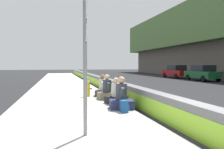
{
  "coord_description": "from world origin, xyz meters",
  "views": [
    {
      "loc": [
        -4.69,
        3.11,
        1.73
      ],
      "look_at": [
        6.58,
        0.39,
        1.24
      ],
      "focal_mm": 36.48,
      "sensor_mm": 36.0,
      "label": 1
    }
  ],
  "objects_px": {
    "seated_person_rear": "(107,91)",
    "backpack": "(124,106)",
    "fire_hydrant": "(88,88)",
    "seated_person_far": "(103,89)",
    "seated_person_middle": "(116,95)",
    "seated_person_foreground": "(121,99)",
    "parked_car_fourth": "(203,73)",
    "parked_car_midline": "(176,71)",
    "route_sign_post": "(85,42)"
  },
  "relations": [
    {
      "from": "seated_person_far",
      "to": "parked_car_fourth",
      "type": "height_order",
      "value": "parked_car_fourth"
    },
    {
      "from": "fire_hydrant",
      "to": "seated_person_far",
      "type": "xyz_separation_m",
      "value": [
        0.02,
        -0.78,
        -0.1
      ]
    },
    {
      "from": "seated_person_middle",
      "to": "backpack",
      "type": "height_order",
      "value": "seated_person_middle"
    },
    {
      "from": "fire_hydrant",
      "to": "seated_person_middle",
      "type": "bearing_deg",
      "value": -159.82
    },
    {
      "from": "route_sign_post",
      "to": "seated_person_middle",
      "type": "height_order",
      "value": "route_sign_post"
    },
    {
      "from": "seated_person_middle",
      "to": "parked_car_fourth",
      "type": "height_order",
      "value": "parked_car_fourth"
    },
    {
      "from": "seated_person_middle",
      "to": "fire_hydrant",
      "type": "bearing_deg",
      "value": 20.18
    },
    {
      "from": "seated_person_foreground",
      "to": "seated_person_middle",
      "type": "relative_size",
      "value": 1.09
    },
    {
      "from": "seated_person_rear",
      "to": "backpack",
      "type": "distance_m",
      "value": 3.03
    },
    {
      "from": "seated_person_rear",
      "to": "parked_car_midline",
      "type": "distance_m",
      "value": 21.29
    },
    {
      "from": "route_sign_post",
      "to": "seated_person_foreground",
      "type": "xyz_separation_m",
      "value": [
        2.82,
        -1.65,
        -1.73
      ]
    },
    {
      "from": "route_sign_post",
      "to": "seated_person_foreground",
      "type": "relative_size",
      "value": 3.07
    },
    {
      "from": "seated_person_middle",
      "to": "seated_person_foreground",
      "type": "bearing_deg",
      "value": 175.7
    },
    {
      "from": "route_sign_post",
      "to": "seated_person_middle",
      "type": "distance_m",
      "value": 4.65
    },
    {
      "from": "seated_person_middle",
      "to": "parked_car_midline",
      "type": "xyz_separation_m",
      "value": [
        18.14,
        -12.92,
        0.39
      ]
    },
    {
      "from": "seated_person_rear",
      "to": "backpack",
      "type": "xyz_separation_m",
      "value": [
        -3.03,
        0.07,
        -0.16
      ]
    },
    {
      "from": "backpack",
      "to": "seated_person_far",
      "type": "bearing_deg",
      "value": -1.03
    },
    {
      "from": "seated_person_foreground",
      "to": "seated_person_far",
      "type": "distance_m",
      "value": 3.51
    },
    {
      "from": "route_sign_post",
      "to": "parked_car_fourth",
      "type": "xyz_separation_m",
      "value": [
        16.51,
        -14.68,
        -1.37
      ]
    },
    {
      "from": "fire_hydrant",
      "to": "backpack",
      "type": "xyz_separation_m",
      "value": [
        -4.1,
        -0.71,
        -0.25
      ]
    },
    {
      "from": "seated_person_rear",
      "to": "parked_car_fourth",
      "type": "relative_size",
      "value": 0.25
    },
    {
      "from": "fire_hydrant",
      "to": "seated_person_far",
      "type": "bearing_deg",
      "value": -88.21
    },
    {
      "from": "seated_person_middle",
      "to": "backpack",
      "type": "distance_m",
      "value": 1.75
    },
    {
      "from": "route_sign_post",
      "to": "seated_person_far",
      "type": "bearing_deg",
      "value": -14.5
    },
    {
      "from": "seated_person_foreground",
      "to": "parked_car_fourth",
      "type": "xyz_separation_m",
      "value": [
        13.69,
        -13.03,
        0.36
      ]
    },
    {
      "from": "backpack",
      "to": "parked_car_midline",
      "type": "bearing_deg",
      "value": -33.36
    },
    {
      "from": "seated_person_rear",
      "to": "seated_person_far",
      "type": "height_order",
      "value": "seated_person_rear"
    },
    {
      "from": "parked_car_fourth",
      "to": "seated_person_middle",
      "type": "bearing_deg",
      "value": 134.16
    },
    {
      "from": "seated_person_foreground",
      "to": "backpack",
      "type": "relative_size",
      "value": 2.93
    },
    {
      "from": "seated_person_foreground",
      "to": "seated_person_rear",
      "type": "relative_size",
      "value": 1.02
    },
    {
      "from": "fire_hydrant",
      "to": "parked_car_midline",
      "type": "relative_size",
      "value": 0.19
    },
    {
      "from": "seated_person_foreground",
      "to": "seated_person_far",
      "type": "bearing_deg",
      "value": 0.13
    },
    {
      "from": "fire_hydrant",
      "to": "seated_person_middle",
      "type": "relative_size",
      "value": 0.82
    },
    {
      "from": "route_sign_post",
      "to": "seated_person_middle",
      "type": "bearing_deg",
      "value": -23.72
    },
    {
      "from": "seated_person_foreground",
      "to": "parked_car_midline",
      "type": "relative_size",
      "value": 0.26
    },
    {
      "from": "seated_person_foreground",
      "to": "seated_person_far",
      "type": "height_order",
      "value": "seated_person_foreground"
    },
    {
      "from": "seated_person_rear",
      "to": "seated_person_foreground",
      "type": "bearing_deg",
      "value": -179.71
    },
    {
      "from": "route_sign_post",
      "to": "seated_person_rear",
      "type": "bearing_deg",
      "value": -17.35
    },
    {
      "from": "backpack",
      "to": "route_sign_post",
      "type": "bearing_deg",
      "value": 144.66
    },
    {
      "from": "seated_person_rear",
      "to": "parked_car_midline",
      "type": "xyz_separation_m",
      "value": [
        16.85,
        -13.01,
        0.36
      ]
    },
    {
      "from": "seated_person_middle",
      "to": "backpack",
      "type": "xyz_separation_m",
      "value": [
        -1.73,
        0.17,
        -0.14
      ]
    },
    {
      "from": "parked_car_fourth",
      "to": "fire_hydrant",
      "type": "bearing_deg",
      "value": 126.43
    },
    {
      "from": "parked_car_midline",
      "to": "seated_person_rear",
      "type": "bearing_deg",
      "value": 142.32
    },
    {
      "from": "seated_person_rear",
      "to": "route_sign_post",
      "type": "bearing_deg",
      "value": 162.65
    },
    {
      "from": "parked_car_fourth",
      "to": "parked_car_midline",
      "type": "xyz_separation_m",
      "value": [
        5.57,
        0.03,
        0.0
      ]
    },
    {
      "from": "route_sign_post",
      "to": "parked_car_midline",
      "type": "distance_m",
      "value": 26.53
    },
    {
      "from": "seated_person_foreground",
      "to": "backpack",
      "type": "xyz_separation_m",
      "value": [
        -0.61,
        0.08,
        -0.17
      ]
    },
    {
      "from": "seated_person_far",
      "to": "parked_car_fourth",
      "type": "bearing_deg",
      "value": -52.03
    },
    {
      "from": "seated_person_middle",
      "to": "parked_car_midline",
      "type": "distance_m",
      "value": 22.28
    },
    {
      "from": "route_sign_post",
      "to": "parked_car_midline",
      "type": "height_order",
      "value": "route_sign_post"
    }
  ]
}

